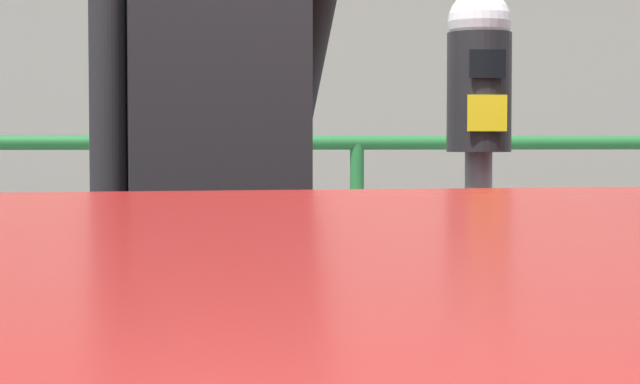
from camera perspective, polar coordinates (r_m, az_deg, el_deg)
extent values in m
cylinder|color=slate|center=(2.82, 8.34, -8.63)|extent=(0.07, 0.07, 1.05)
cylinder|color=black|center=(2.77, 8.43, 5.24)|extent=(0.16, 0.16, 0.30)
sphere|color=silver|center=(2.79, 8.45, 8.92)|extent=(0.16, 0.16, 0.16)
cube|color=black|center=(2.69, 8.87, 6.73)|extent=(0.09, 0.02, 0.07)
cube|color=yellow|center=(2.69, 8.85, 4.16)|extent=(0.10, 0.02, 0.09)
cube|color=black|center=(2.65, -5.49, 4.09)|extent=(0.44, 0.24, 0.62)
cylinder|color=black|center=(2.63, -11.17, 4.45)|extent=(0.09, 0.09, 0.59)
cylinder|color=black|center=(2.88, -0.79, 6.38)|extent=(0.11, 0.48, 0.49)
cylinder|color=#1E602D|center=(4.58, 1.97, 2.63)|extent=(24.00, 0.06, 0.06)
cylinder|color=#1E602D|center=(4.61, 1.96, -3.42)|extent=(24.00, 0.05, 0.05)
cylinder|color=#1E602D|center=(4.61, 1.96, -4.09)|extent=(0.06, 0.06, 1.08)
cube|color=gray|center=(6.51, -1.69, 8.14)|extent=(32.00, 0.50, 3.67)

